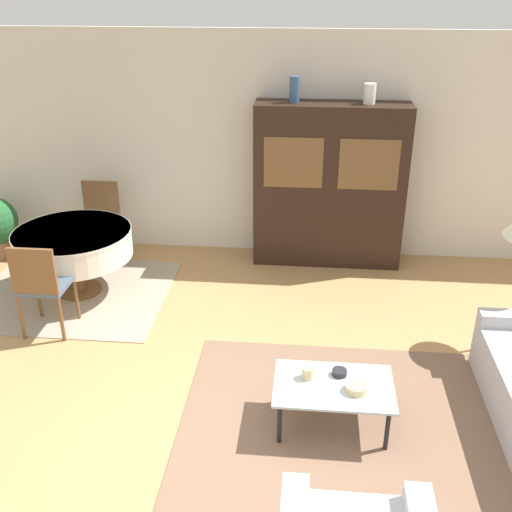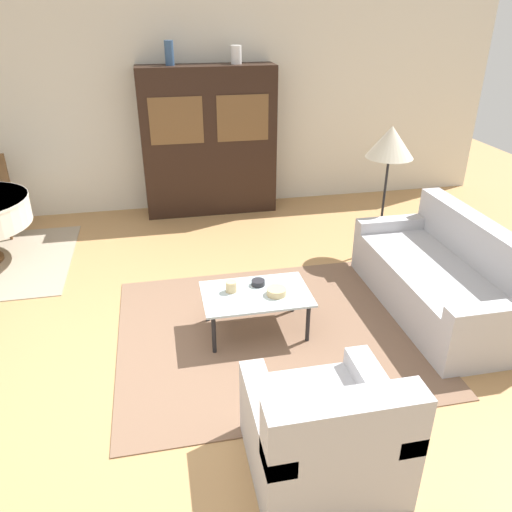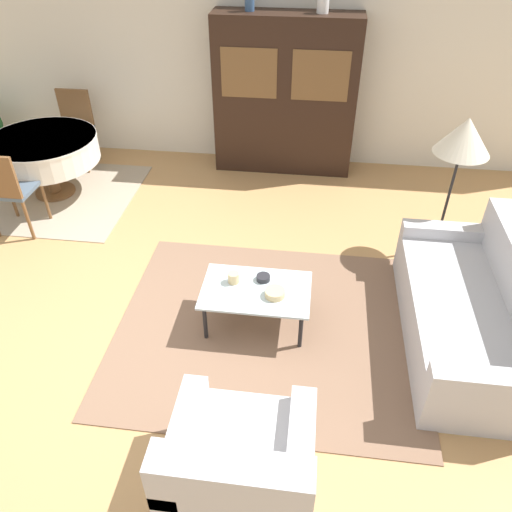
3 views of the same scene
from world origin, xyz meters
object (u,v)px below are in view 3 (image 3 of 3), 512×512
object	(u,v)px
dining_chair_near	(7,187)
couch	(473,313)
display_cabinet	(285,96)
dining_table	(44,150)
coffee_table	(256,293)
bowl_small	(263,278)
cup	(234,278)
bowl	(275,293)
dining_chair_far	(74,123)
vase_short	(323,2)
floor_lamp	(464,139)
armchair	(240,469)

from	to	relation	value
dining_chair_near	couch	bearing A→B (deg)	-12.95
display_cabinet	dining_chair_near	distance (m)	3.40
display_cabinet	dining_table	bearing A→B (deg)	-158.38
coffee_table	bowl_small	world-z (taller)	bowl_small
couch	coffee_table	world-z (taller)	couch
cup	bowl	distance (m)	0.39
dining_chair_near	bowl	bearing A→B (deg)	-21.19
dining_table	coffee_table	bearing A→B (deg)	-34.83
cup	bowl_small	bearing A→B (deg)	13.42
dining_chair_far	dining_chair_near	bearing A→B (deg)	90.00
vase_short	floor_lamp	bearing A→B (deg)	-50.98
bowl	vase_short	bearing A→B (deg)	86.30
cup	dining_chair_near	bearing A→B (deg)	158.57
bowl	armchair	bearing A→B (deg)	-92.52
display_cabinet	coffee_table	bearing A→B (deg)	-89.59
dining_chair_far	cup	size ratio (longest dim) A/B	10.02
couch	display_cabinet	distance (m)	3.58
coffee_table	display_cabinet	world-z (taller)	display_cabinet
armchair	dining_chair_far	distance (m)	5.23
coffee_table	dining_table	distance (m)	3.40
dining_chair_far	floor_lamp	size ratio (longest dim) A/B	0.66
couch	bowl_small	size ratio (longest dim) A/B	16.21
floor_lamp	vase_short	world-z (taller)	vase_short
cup	dining_table	bearing A→B (deg)	144.14
bowl	vase_short	xyz separation A→B (m)	(0.20, 3.09, 1.63)
dining_chair_far	cup	world-z (taller)	dining_chair_far
armchair	display_cabinet	size ratio (longest dim) A/B	0.45
dining_chair_far	bowl	world-z (taller)	dining_chair_far
vase_short	cup	bearing A→B (deg)	-100.89
couch	bowl_small	xyz separation A→B (m)	(-1.76, 0.10, 0.11)
coffee_table	cup	distance (m)	0.23
couch	armchair	size ratio (longest dim) A/B	2.21
armchair	dining_table	size ratio (longest dim) A/B	0.69
bowl	cup	bearing A→B (deg)	160.50
floor_lamp	bowl_small	world-z (taller)	floor_lamp
dining_table	bowl	world-z (taller)	dining_table
couch	armchair	distance (m)	2.33
display_cabinet	bowl	xyz separation A→B (m)	(0.19, -3.09, -0.55)
dining_chair_near	bowl	size ratio (longest dim) A/B	5.74
armchair	cup	world-z (taller)	armchair
display_cabinet	floor_lamp	bearing A→B (deg)	-43.92
cup	couch	bearing A→B (deg)	-1.19
couch	vase_short	bearing A→B (deg)	25.55
armchair	dining_chair_near	size ratio (longest dim) A/B	0.90
dining_table	bowl_small	size ratio (longest dim) A/B	10.67
couch	cup	bearing A→B (deg)	88.81
armchair	bowl_small	bearing A→B (deg)	91.83
armchair	dining_chair_near	world-z (taller)	dining_chair_near
bowl	vase_short	size ratio (longest dim) A/B	0.77
display_cabinet	floor_lamp	world-z (taller)	display_cabinet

